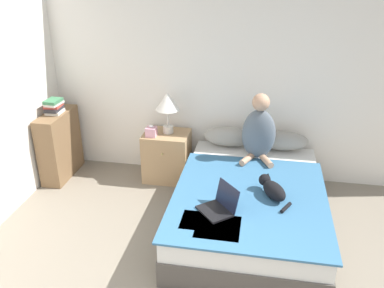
{
  "coord_description": "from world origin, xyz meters",
  "views": [
    {
      "loc": [
        0.22,
        -1.36,
        2.54
      ],
      "look_at": [
        -0.46,
        2.33,
        0.82
      ],
      "focal_mm": 38.0,
      "sensor_mm": 36.0,
      "label": 1
    }
  ],
  "objects_px": {
    "bed": "(249,206)",
    "person_sitting": "(259,131)",
    "tissue_box": "(151,131)",
    "nightstand": "(167,156)",
    "book_stack_top": "(54,106)",
    "pillow_near": "(228,137)",
    "bookshelf": "(60,145)",
    "pillow_far": "(283,141)",
    "table_lamp": "(168,103)",
    "laptop_open": "(219,206)",
    "cat_tabby": "(272,189)"
  },
  "relations": [
    {
      "from": "laptop_open",
      "to": "book_stack_top",
      "type": "xyz_separation_m",
      "value": [
        -2.13,
        1.15,
        0.41
      ]
    },
    {
      "from": "laptop_open",
      "to": "bookshelf",
      "type": "relative_size",
      "value": 0.48
    },
    {
      "from": "person_sitting",
      "to": "table_lamp",
      "type": "xyz_separation_m",
      "value": [
        -1.08,
        0.2,
        0.19
      ]
    },
    {
      "from": "cat_tabby",
      "to": "bookshelf",
      "type": "bearing_deg",
      "value": 40.36
    },
    {
      "from": "pillow_far",
      "to": "bookshelf",
      "type": "relative_size",
      "value": 0.71
    },
    {
      "from": "pillow_near",
      "to": "bookshelf",
      "type": "height_order",
      "value": "bookshelf"
    },
    {
      "from": "bookshelf",
      "to": "book_stack_top",
      "type": "relative_size",
      "value": 3.37
    },
    {
      "from": "pillow_near",
      "to": "table_lamp",
      "type": "xyz_separation_m",
      "value": [
        -0.72,
        -0.07,
        0.4
      ]
    },
    {
      "from": "nightstand",
      "to": "tissue_box",
      "type": "relative_size",
      "value": 4.36
    },
    {
      "from": "pillow_far",
      "to": "bed",
      "type": "bearing_deg",
      "value": -109.25
    },
    {
      "from": "bed",
      "to": "tissue_box",
      "type": "distance_m",
      "value": 1.48
    },
    {
      "from": "bed",
      "to": "person_sitting",
      "type": "distance_m",
      "value": 0.86
    },
    {
      "from": "pillow_far",
      "to": "laptop_open",
      "type": "distance_m",
      "value": 1.52
    },
    {
      "from": "person_sitting",
      "to": "tissue_box",
      "type": "bearing_deg",
      "value": 177.14
    },
    {
      "from": "nightstand",
      "to": "book_stack_top",
      "type": "relative_size",
      "value": 2.45
    },
    {
      "from": "bookshelf",
      "to": "laptop_open",
      "type": "bearing_deg",
      "value": -28.23
    },
    {
      "from": "pillow_far",
      "to": "bookshelf",
      "type": "distance_m",
      "value": 2.73
    },
    {
      "from": "pillow_far",
      "to": "cat_tabby",
      "type": "distance_m",
      "value": 1.08
    },
    {
      "from": "cat_tabby",
      "to": "book_stack_top",
      "type": "xyz_separation_m",
      "value": [
        -2.6,
        0.82,
        0.38
      ]
    },
    {
      "from": "pillow_near",
      "to": "person_sitting",
      "type": "height_order",
      "value": "person_sitting"
    },
    {
      "from": "table_lamp",
      "to": "book_stack_top",
      "type": "relative_size",
      "value": 2.03
    },
    {
      "from": "pillow_far",
      "to": "table_lamp",
      "type": "bearing_deg",
      "value": -177.25
    },
    {
      "from": "person_sitting",
      "to": "nightstand",
      "type": "bearing_deg",
      "value": 171.14
    },
    {
      "from": "cat_tabby",
      "to": "nightstand",
      "type": "relative_size",
      "value": 0.76
    },
    {
      "from": "bed",
      "to": "pillow_near",
      "type": "relative_size",
      "value": 3.49
    },
    {
      "from": "person_sitting",
      "to": "tissue_box",
      "type": "distance_m",
      "value": 1.26
    },
    {
      "from": "pillow_near",
      "to": "nightstand",
      "type": "relative_size",
      "value": 0.98
    },
    {
      "from": "tissue_box",
      "to": "pillow_near",
      "type": "bearing_deg",
      "value": 12.65
    },
    {
      "from": "nightstand",
      "to": "bookshelf",
      "type": "bearing_deg",
      "value": -172.92
    },
    {
      "from": "nightstand",
      "to": "tissue_box",
      "type": "bearing_deg",
      "value": -144.89
    },
    {
      "from": "laptop_open",
      "to": "nightstand",
      "type": "bearing_deg",
      "value": 170.61
    },
    {
      "from": "book_stack_top",
      "to": "pillow_far",
      "type": "bearing_deg",
      "value": 5.35
    },
    {
      "from": "person_sitting",
      "to": "bookshelf",
      "type": "bearing_deg",
      "value": 179.85
    },
    {
      "from": "pillow_near",
      "to": "table_lamp",
      "type": "distance_m",
      "value": 0.83
    },
    {
      "from": "cat_tabby",
      "to": "bookshelf",
      "type": "xyz_separation_m",
      "value": [
        -2.6,
        0.81,
        -0.13
      ]
    },
    {
      "from": "pillow_far",
      "to": "table_lamp",
      "type": "xyz_separation_m",
      "value": [
        -1.36,
        -0.07,
        0.4
      ]
    },
    {
      "from": "tissue_box",
      "to": "book_stack_top",
      "type": "height_order",
      "value": "book_stack_top"
    },
    {
      "from": "laptop_open",
      "to": "bookshelf",
      "type": "distance_m",
      "value": 2.42
    },
    {
      "from": "table_lamp",
      "to": "book_stack_top",
      "type": "distance_m",
      "value": 1.36
    },
    {
      "from": "bed",
      "to": "pillow_far",
      "type": "distance_m",
      "value": 1.03
    },
    {
      "from": "person_sitting",
      "to": "tissue_box",
      "type": "xyz_separation_m",
      "value": [
        -1.25,
        0.06,
        -0.12
      ]
    },
    {
      "from": "laptop_open",
      "to": "bookshelf",
      "type": "xyz_separation_m",
      "value": [
        -2.13,
        1.14,
        -0.1
      ]
    },
    {
      "from": "pillow_near",
      "to": "tissue_box",
      "type": "xyz_separation_m",
      "value": [
        -0.9,
        -0.2,
        0.08
      ]
    },
    {
      "from": "person_sitting",
      "to": "table_lamp",
      "type": "relative_size",
      "value": 1.49
    },
    {
      "from": "tissue_box",
      "to": "book_stack_top",
      "type": "xyz_separation_m",
      "value": [
        -1.18,
        -0.05,
        0.26
      ]
    },
    {
      "from": "pillow_near",
      "to": "pillow_far",
      "type": "relative_size",
      "value": 1.0
    },
    {
      "from": "bookshelf",
      "to": "pillow_far",
      "type": "bearing_deg",
      "value": 5.43
    },
    {
      "from": "person_sitting",
      "to": "cat_tabby",
      "type": "distance_m",
      "value": 0.86
    },
    {
      "from": "pillow_far",
      "to": "tissue_box",
      "type": "distance_m",
      "value": 1.55
    },
    {
      "from": "bed",
      "to": "person_sitting",
      "type": "bearing_deg",
      "value": 86.68
    }
  ]
}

